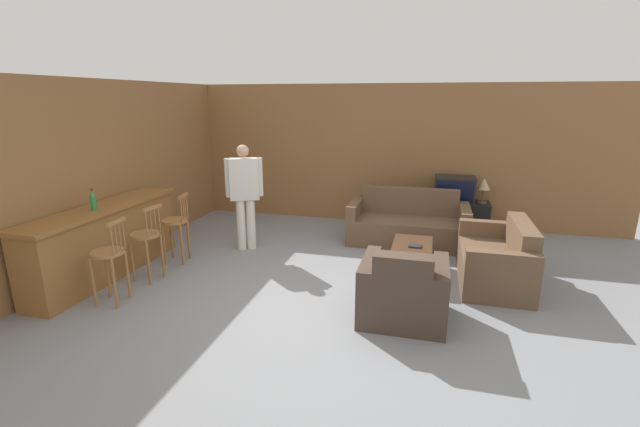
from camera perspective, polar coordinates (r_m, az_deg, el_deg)
The scene contains 17 objects.
ground_plane at distance 5.14m, azimuth -1.07°, elevation -11.96°, with size 24.00×24.00×0.00m, color gray.
wall_back at distance 8.27m, azimuth 5.92°, elevation 7.85°, with size 9.40×0.08×2.60m.
wall_left at distance 7.38m, azimuth -23.20°, elevation 5.82°, with size 0.08×8.71×2.60m.
bar_counter at distance 6.42m, azimuth -26.67°, elevation -3.29°, with size 0.55×2.47×0.97m.
bar_chair_near at distance 5.52m, azimuth -26.27°, elevation -5.47°, with size 0.41×0.41×1.02m.
bar_chair_mid at distance 6.02m, azimuth -22.12°, elevation -3.37°, with size 0.41×0.41×1.02m.
bar_chair_far at distance 6.54m, azimuth -18.63°, elevation -1.59°, with size 0.44×0.44×1.02m.
couch_far at distance 7.26m, azimuth 11.64°, elevation -1.43°, with size 1.92×0.90×0.87m.
armchair_near at distance 4.78m, azimuth 11.03°, elevation -10.36°, with size 0.92×0.85×0.84m.
loveseat_right at distance 6.04m, azimuth 22.58°, elevation -5.81°, with size 0.83×1.47×0.83m.
coffee_table at distance 6.01m, azimuth 12.15°, elevation -4.81°, with size 0.54×1.05×0.38m.
tv_unit at distance 8.00m, azimuth 17.19°, elevation -0.43°, with size 1.23×0.48×0.57m.
tv at distance 7.88m, azimuth 17.47°, elevation 3.12°, with size 0.68×0.47×0.45m.
bottle at distance 6.11m, azimuth -27.99°, elevation 1.54°, with size 0.08×0.08×0.27m.
book_on_table at distance 5.99m, azimuth 12.53°, elevation -4.23°, with size 0.17×0.15×0.02m.
table_lamp at distance 7.90m, azimuth 21.02°, elevation 3.58°, with size 0.23×0.23×0.45m.
person_by_window at distance 6.74m, azimuth -10.02°, elevation 2.89°, with size 0.53×0.35×1.66m.
Camera 1 is at (1.25, -4.40, 2.35)m, focal length 24.00 mm.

